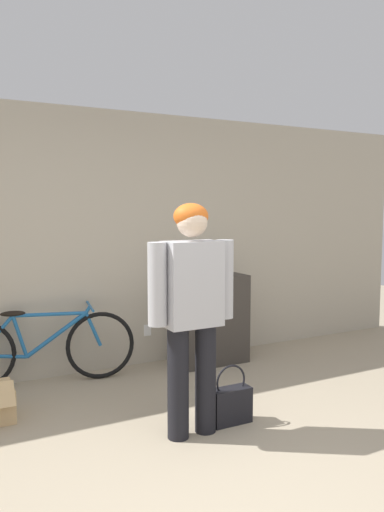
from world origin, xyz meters
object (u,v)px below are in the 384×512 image
(person, at_px, (192,301))
(banana, at_px, (216,272))
(bicycle, at_px, (41,348))
(handbag, at_px, (231,404))

(person, relative_size, banana, 4.74)
(bicycle, relative_size, banana, 4.88)
(banana, bearing_deg, person, -125.48)
(handbag, bearing_deg, person, -175.07)
(person, height_order, handbag, person)
(person, relative_size, bicycle, 0.97)
(person, height_order, bicycle, person)
(person, relative_size, handbag, 3.66)
(bicycle, xyz_separation_m, banana, (1.83, -0.05, 0.60))
(person, bearing_deg, handbag, 4.45)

